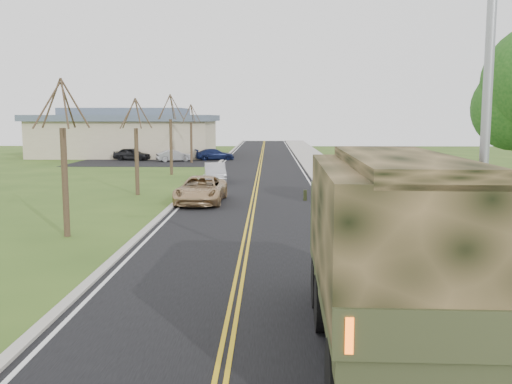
{
  "coord_description": "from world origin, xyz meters",
  "views": [
    {
      "loc": [
        0.84,
        -11.59,
        4.61
      ],
      "look_at": [
        0.36,
        9.73,
        1.8
      ],
      "focal_mm": 40.0,
      "sensor_mm": 36.0,
      "label": 1
    }
  ],
  "objects_px": {
    "military_truck": "(389,238)",
    "utility_box_far": "(457,329)",
    "sedan_silver": "(215,173)",
    "suv_champagne": "(201,190)"
  },
  "relations": [
    {
      "from": "military_truck",
      "to": "utility_box_far",
      "type": "distance_m",
      "value": 2.31
    },
    {
      "from": "military_truck",
      "to": "utility_box_far",
      "type": "xyz_separation_m",
      "value": [
        1.41,
        0.01,
        -1.83
      ]
    },
    {
      "from": "suv_champagne",
      "to": "sedan_silver",
      "type": "xyz_separation_m",
      "value": [
        -0.2,
        10.08,
        -0.05
      ]
    },
    {
      "from": "military_truck",
      "to": "sedan_silver",
      "type": "relative_size",
      "value": 1.94
    },
    {
      "from": "military_truck",
      "to": "sedan_silver",
      "type": "height_order",
      "value": "military_truck"
    },
    {
      "from": "suv_champagne",
      "to": "sedan_silver",
      "type": "distance_m",
      "value": 10.08
    },
    {
      "from": "sedan_silver",
      "to": "utility_box_far",
      "type": "relative_size",
      "value": 6.33
    },
    {
      "from": "military_truck",
      "to": "suv_champagne",
      "type": "distance_m",
      "value": 20.33
    },
    {
      "from": "military_truck",
      "to": "utility_box_far",
      "type": "height_order",
      "value": "military_truck"
    },
    {
      "from": "suv_champagne",
      "to": "utility_box_far",
      "type": "relative_size",
      "value": 8.02
    }
  ]
}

